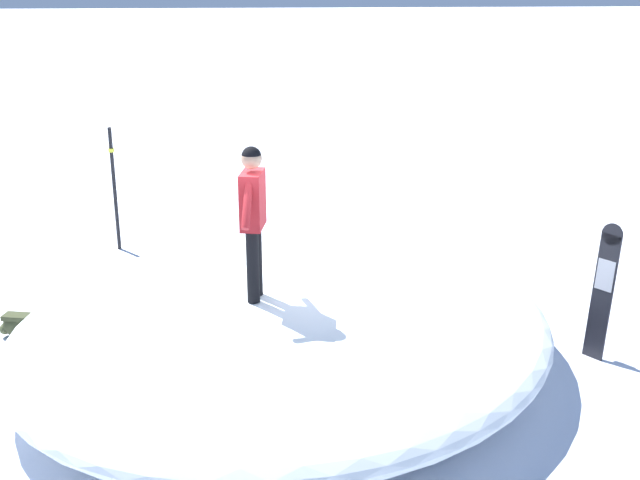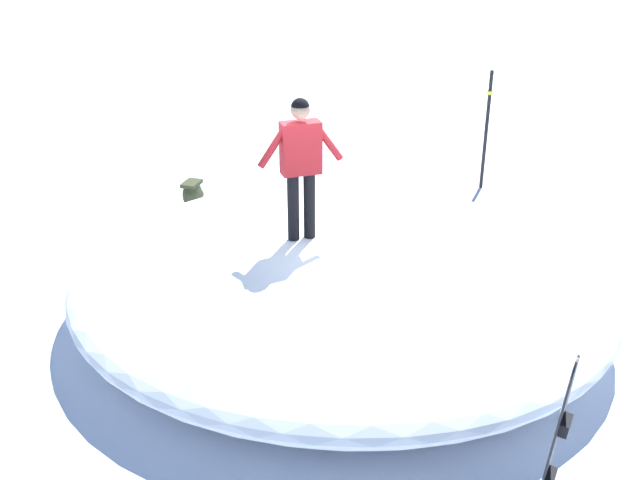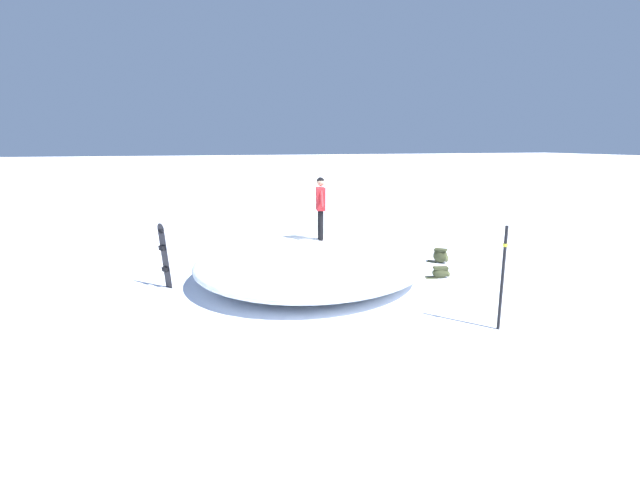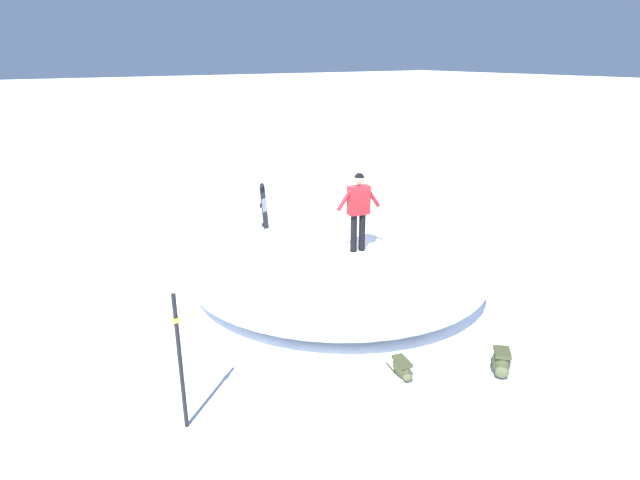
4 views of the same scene
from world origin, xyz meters
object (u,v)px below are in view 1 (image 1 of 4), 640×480
object	(u,v)px
snowboarder_standing	(253,209)
snowboard_primary_upright	(604,290)
trail_marker_pole	(114,187)
backpack_near	(19,325)

from	to	relation	value
snowboarder_standing	snowboard_primary_upright	xyz separation A→B (m)	(0.09, -4.11, -1.14)
snowboard_primary_upright	trail_marker_pole	bearing A→B (deg)	53.59
snowboard_primary_upright	trail_marker_pole	size ratio (longest dim) A/B	0.81
backpack_near	snowboarder_standing	bearing A→B (deg)	-114.53
snowboard_primary_upright	backpack_near	distance (m)	7.26
snowboarder_standing	trail_marker_pole	distance (m)	5.31
backpack_near	trail_marker_pole	bearing A→B (deg)	-13.30
snowboarder_standing	trail_marker_pole	world-z (taller)	snowboarder_standing
snowboarder_standing	backpack_near	world-z (taller)	snowboarder_standing
snowboarder_standing	snowboard_primary_upright	world-z (taller)	snowboarder_standing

